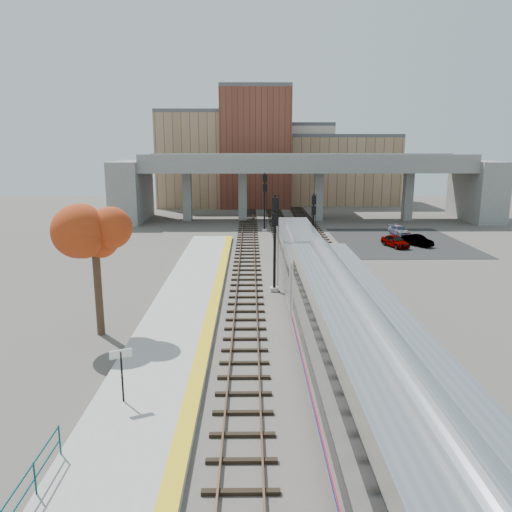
# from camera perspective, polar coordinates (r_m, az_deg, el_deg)

# --- Properties ---
(ground) EXTENTS (160.00, 160.00, 0.00)m
(ground) POSITION_cam_1_polar(r_m,az_deg,el_deg) (29.46, 5.06, -8.82)
(ground) COLOR #47423D
(ground) RESTS_ON ground
(platform) EXTENTS (4.50, 60.00, 0.35)m
(platform) POSITION_cam_1_polar(r_m,az_deg,el_deg) (29.58, -9.21, -8.48)
(platform) COLOR #9E9E99
(platform) RESTS_ON ground
(yellow_strip) EXTENTS (0.70, 60.00, 0.01)m
(yellow_strip) POSITION_cam_1_polar(r_m,az_deg,el_deg) (29.29, -5.51, -8.21)
(yellow_strip) COLOR yellow
(yellow_strip) RESTS_ON platform
(tracks) EXTENTS (10.70, 95.00, 0.25)m
(tracks) POSITION_cam_1_polar(r_m,az_deg,el_deg) (41.36, 4.66, -2.39)
(tracks) COLOR black
(tracks) RESTS_ON ground
(overpass) EXTENTS (54.00, 12.00, 9.50)m
(overpass) POSITION_cam_1_polar(r_m,az_deg,el_deg) (72.87, 5.56, 8.65)
(overpass) COLOR slate
(overpass) RESTS_ON ground
(buildings_far) EXTENTS (43.00, 21.00, 20.60)m
(buildings_far) POSITION_cam_1_polar(r_m,az_deg,el_deg) (93.99, 1.91, 10.83)
(buildings_far) COLOR #A37E5F
(buildings_far) RESTS_ON ground
(parking_lot) EXTENTS (14.00, 18.00, 0.04)m
(parking_lot) POSITION_cam_1_polar(r_m,az_deg,el_deg) (58.79, 16.05, 1.59)
(parking_lot) COLOR black
(parking_lot) RESTS_ON ground
(locomotive) EXTENTS (3.02, 19.05, 4.10)m
(locomotive) POSITION_cam_1_polar(r_m,az_deg,el_deg) (39.00, 5.07, 0.02)
(locomotive) COLOR #A8AAB2
(locomotive) RESTS_ON ground
(coach) EXTENTS (3.03, 25.00, 5.00)m
(coach) POSITION_cam_1_polar(r_m,az_deg,el_deg) (17.64, 12.52, -14.44)
(coach) COLOR #A8AAB2
(coach) RESTS_ON ground
(signal_mast_near) EXTENTS (0.60, 0.64, 7.22)m
(signal_mast_near) POSITION_cam_1_polar(r_m,az_deg,el_deg) (36.56, 2.15, 1.36)
(signal_mast_near) COLOR #9E9E99
(signal_mast_near) RESTS_ON ground
(signal_mast_mid) EXTENTS (0.60, 0.64, 6.31)m
(signal_mast_mid) POSITION_cam_1_polar(r_m,az_deg,el_deg) (47.13, 6.53, 3.04)
(signal_mast_mid) COLOR #9E9E99
(signal_mast_mid) RESTS_ON ground
(signal_mast_far) EXTENTS (0.60, 0.64, 7.32)m
(signal_mast_far) POSITION_cam_1_polar(r_m,az_deg,el_deg) (62.89, 0.98, 6.14)
(signal_mast_far) COLOR #9E9E99
(signal_mast_far) RESTS_ON ground
(station_sign) EXTENTS (0.85, 0.40, 2.27)m
(station_sign) POSITION_cam_1_polar(r_m,az_deg,el_deg) (21.48, -15.14, -11.90)
(station_sign) COLOR black
(station_sign) RESTS_ON platform
(tree) EXTENTS (3.60, 3.60, 7.92)m
(tree) POSITION_cam_1_polar(r_m,az_deg,el_deg) (29.09, -18.00, 2.37)
(tree) COLOR #382619
(tree) RESTS_ON ground
(car_a) EXTENTS (2.58, 4.05, 1.28)m
(car_a) POSITION_cam_1_polar(r_m,az_deg,el_deg) (55.37, 15.63, 1.65)
(car_a) COLOR #99999E
(car_a) RESTS_ON parking_lot
(car_b) EXTENTS (2.96, 3.69, 1.18)m
(car_b) POSITION_cam_1_polar(r_m,az_deg,el_deg) (56.76, 17.97, 1.71)
(car_b) COLOR #99999E
(car_b) RESTS_ON parking_lot
(car_c) EXTENTS (2.23, 3.99, 1.09)m
(car_c) POSITION_cam_1_polar(r_m,az_deg,el_deg) (63.03, 16.05, 2.82)
(car_c) COLOR #99999E
(car_c) RESTS_ON parking_lot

